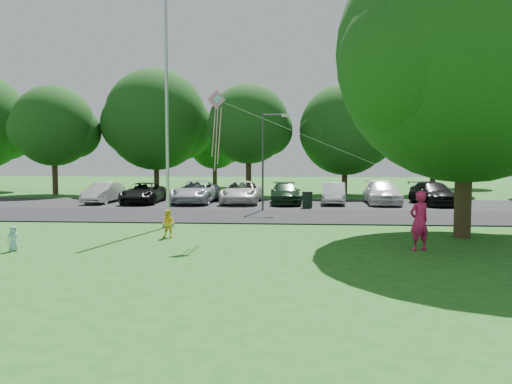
# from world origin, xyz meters

# --- Properties ---
(ground) EXTENTS (120.00, 120.00, 0.00)m
(ground) POSITION_xyz_m (0.00, 0.00, 0.00)
(ground) COLOR #1C5A17
(ground) RESTS_ON ground
(park_road) EXTENTS (60.00, 6.00, 0.06)m
(park_road) POSITION_xyz_m (0.00, 9.00, 0.03)
(park_road) COLOR black
(park_road) RESTS_ON ground
(parking_strip) EXTENTS (42.00, 7.00, 0.06)m
(parking_strip) POSITION_xyz_m (0.00, 15.50, 0.03)
(parking_strip) COLOR black
(parking_strip) RESTS_ON ground
(flagpole) EXTENTS (0.50, 0.50, 10.00)m
(flagpole) POSITION_xyz_m (-3.50, 5.00, 4.17)
(flagpole) COLOR #B7BABF
(flagpole) RESTS_ON ground
(street_lamp) EXTENTS (1.53, 0.43, 5.47)m
(street_lamp) POSITION_xyz_m (0.43, 11.42, 3.28)
(street_lamp) COLOR #3F3F44
(street_lamp) RESTS_ON ground
(trash_can) EXTENTS (0.63, 0.63, 1.00)m
(trash_can) POSITION_xyz_m (2.73, 13.00, 0.50)
(trash_can) COLOR black
(trash_can) RESTS_ON ground
(big_tree) EXTENTS (10.07, 9.59, 11.64)m
(big_tree) POSITION_xyz_m (8.15, 2.94, 6.59)
(big_tree) COLOR #332316
(big_tree) RESTS_ON ground
(tree_row) EXTENTS (64.35, 11.94, 10.88)m
(tree_row) POSITION_xyz_m (1.59, 24.23, 5.71)
(tree_row) COLOR #332316
(tree_row) RESTS_ON ground
(horizon_trees) EXTENTS (77.46, 7.20, 7.02)m
(horizon_trees) POSITION_xyz_m (4.06, 33.88, 4.30)
(horizon_trees) COLOR #332316
(horizon_trees) RESTS_ON ground
(parked_cars) EXTENTS (22.97, 5.41, 1.46)m
(parked_cars) POSITION_xyz_m (0.07, 15.53, 0.76)
(parked_cars) COLOR silver
(parked_cars) RESTS_ON ground
(woman) EXTENTS (0.84, 0.72, 1.94)m
(woman) POSITION_xyz_m (5.94, 0.16, 0.97)
(woman) COLOR #CD1B54
(woman) RESTS_ON ground
(child_yellow) EXTENTS (0.54, 0.44, 1.05)m
(child_yellow) POSITION_xyz_m (-2.75, 2.09, 0.53)
(child_yellow) COLOR yellow
(child_yellow) RESTS_ON ground
(child_blue) EXTENTS (0.46, 0.47, 0.81)m
(child_blue) POSITION_xyz_m (-7.07, -0.88, 0.40)
(child_blue) COLOR #8DCDD9
(child_blue) RESTS_ON ground
(kite) EXTENTS (7.13, 1.89, 3.22)m
(kite) POSITION_xyz_m (-0.73, 1.72, 4.61)
(kite) COLOR pink
(kite) RESTS_ON ground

